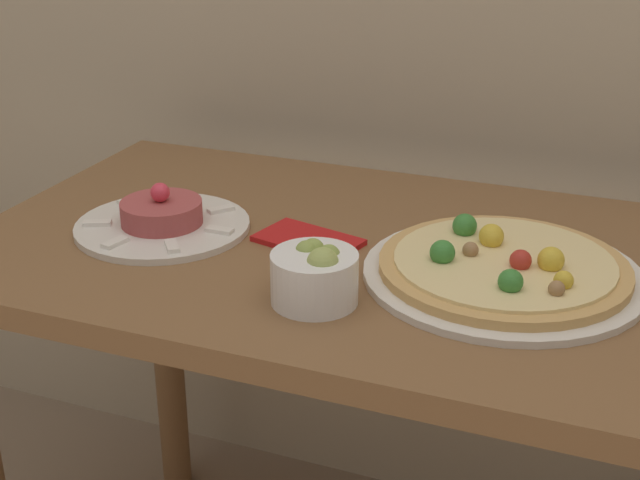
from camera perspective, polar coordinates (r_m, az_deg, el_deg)
name	(u,v)px	position (r m, az deg, el deg)	size (l,w,h in m)	color
dining_table	(389,327)	(1.29, 4.47, -5.58)	(1.21, 0.65, 0.75)	brown
pizza_plate	(503,268)	(1.18, 11.63, -1.77)	(0.37, 0.37, 0.05)	silver
tartare_plate	(162,220)	(1.33, -10.07, 1.28)	(0.26, 0.26, 0.07)	silver
small_bowl	(315,275)	(1.09, -0.32, -2.26)	(0.11, 0.11, 0.08)	white
napkin	(308,240)	(1.26, -0.76, -0.02)	(0.16, 0.12, 0.01)	red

